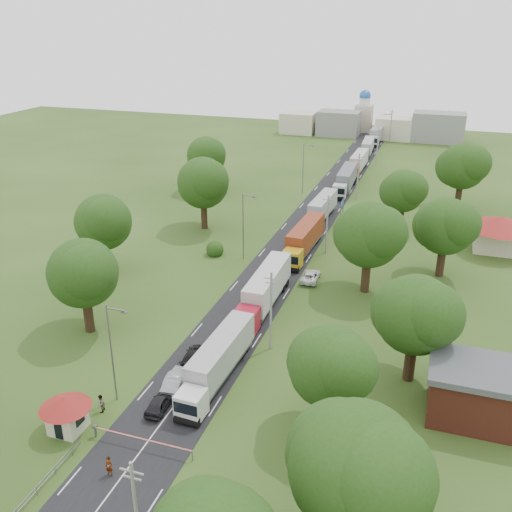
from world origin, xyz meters
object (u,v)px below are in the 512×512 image
at_px(boom_barrier, 128,436).
at_px(info_sign, 342,206).
at_px(truck_0, 218,361).
at_px(pedestrian_near, 109,467).
at_px(guard_booth, 66,409).
at_px(car_lane_mid, 177,380).
at_px(car_lane_front, 160,403).

xyz_separation_m(boom_barrier, info_sign, (6.56, 60.00, 2.11)).
bearing_deg(truck_0, pedestrian_near, -102.50).
xyz_separation_m(guard_booth, car_lane_mid, (6.20, 8.49, -1.37)).
xyz_separation_m(truck_0, pedestrian_near, (-3.21, -14.49, -1.26)).
xyz_separation_m(info_sign, car_lane_mid, (-6.20, -51.51, -2.21)).
distance_m(boom_barrier, car_lane_front, 5.02).
distance_m(info_sign, car_lane_mid, 51.93).
bearing_deg(car_lane_front, car_lane_mid, -92.80).
distance_m(car_lane_front, pedestrian_near, 8.50).
xyz_separation_m(car_lane_front, car_lane_mid, (0.00, 3.49, 0.11)).
height_order(guard_booth, info_sign, info_sign).
relative_size(boom_barrier, pedestrian_near, 5.29).
xyz_separation_m(info_sign, car_lane_front, (-6.20, -55.00, -2.32)).
bearing_deg(boom_barrier, car_lane_mid, 87.59).
bearing_deg(car_lane_front, truck_0, -121.40).
bearing_deg(car_lane_mid, boom_barrier, 80.51).
bearing_deg(pedestrian_near, info_sign, 86.54).
relative_size(guard_booth, car_lane_front, 1.09).
height_order(boom_barrier, car_lane_mid, car_lane_mid).
bearing_deg(info_sign, car_lane_mid, -96.86).
bearing_deg(boom_barrier, car_lane_front, 85.91).
bearing_deg(car_lane_mid, info_sign, -103.94).
bearing_deg(guard_booth, car_lane_mid, 53.87).
distance_m(truck_0, pedestrian_near, 14.90).
bearing_deg(truck_0, car_lane_mid, -142.57).
xyz_separation_m(truck_0, car_lane_front, (-3.27, -5.99, -1.45)).
bearing_deg(car_lane_mid, pedestrian_near, 83.18).
distance_m(car_lane_mid, pedestrian_near, 11.99).
bearing_deg(info_sign, guard_booth, -101.68).
height_order(car_lane_front, car_lane_mid, car_lane_mid).
relative_size(guard_booth, car_lane_mid, 0.91).
xyz_separation_m(car_lane_mid, pedestrian_near, (0.05, -11.99, 0.08)).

